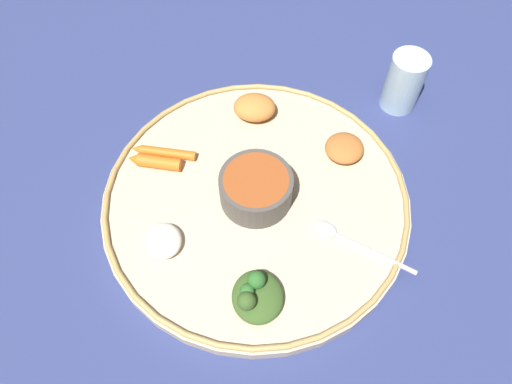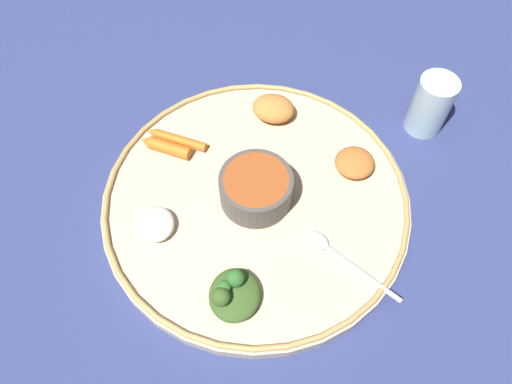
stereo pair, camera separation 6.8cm
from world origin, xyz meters
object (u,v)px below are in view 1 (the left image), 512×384
Objects in this scene: carrot_outer at (155,162)px; drinking_glass at (403,85)px; greens_pile at (256,295)px; center_bowl at (256,188)px; carrot_near_spoon at (164,152)px; spoon at (347,239)px.

drinking_glass is (0.40, 0.07, 0.01)m from carrot_outer.
greens_pile is 0.79× the size of drinking_glass.
center_bowl is 1.05× the size of carrot_near_spoon.
greens_pile is at bearing -68.58° from carrot_near_spoon.
carrot_outer reaches higher than carrot_near_spoon.
center_bowl is 1.26× the size of carrot_outer.
center_bowl is 0.16m from carrot_outer.
center_bowl is at bearing 140.72° from spoon.
carrot_near_spoon is (-0.12, 0.10, -0.02)m from center_bowl.
carrot_outer is at bearing 149.45° from center_bowl.
carrot_near_spoon is (-0.23, 0.19, 0.00)m from spoon.
carrot_outer is (-0.11, 0.23, -0.01)m from greens_pile.
center_bowl is at bearing 79.95° from greens_pile.
center_bowl is 0.15m from greens_pile.
greens_pile is 0.94× the size of carrot_outer.
drinking_glass is at bearing 45.81° from greens_pile.
carrot_near_spoon is at bearing 141.14° from spoon.
carrot_near_spoon reaches higher than spoon.
center_bowl reaches higher than carrot_outer.
carrot_outer is at bearing 115.75° from greens_pile.
spoon is 0.29m from drinking_glass.
greens_pile reaches higher than carrot_outer.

